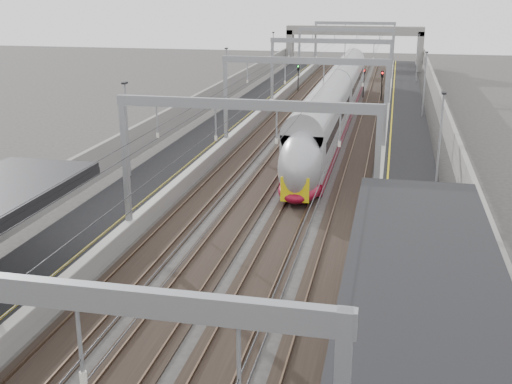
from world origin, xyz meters
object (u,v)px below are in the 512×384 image
at_px(train, 333,109).
at_px(bench, 405,332).
at_px(overbridge, 354,36).
at_px(signal_green, 298,73).

xyz_separation_m(train, bench, (6.22, -38.87, -0.52)).
distance_m(overbridge, train, 48.95).
bearing_deg(train, signal_green, 106.35).
distance_m(train, bench, 39.37).
bearing_deg(train, bench, -80.91).
bearing_deg(signal_green, bench, -78.18).
bearing_deg(train, overbridge, 91.76).
bearing_deg(bench, train, 99.09).
xyz_separation_m(bench, signal_green, (-12.92, 61.70, 0.84)).
relative_size(overbridge, train, 0.45).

